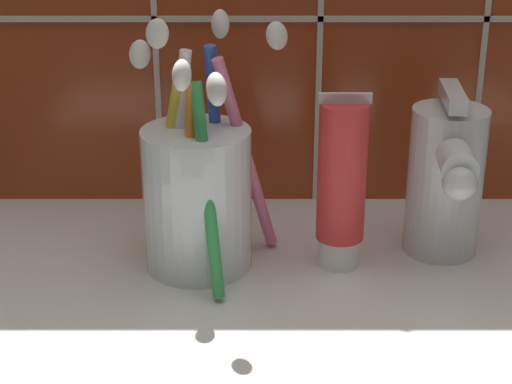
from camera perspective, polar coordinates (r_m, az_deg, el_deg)
name	(u,v)px	position (r cm, az deg, el deg)	size (l,w,h in cm)	color
sink_counter	(313,317)	(62.36, 3.84, -8.31)	(56.13, 39.03, 2.00)	silver
toothbrush_cup	(199,191)	(64.76, -3.81, 0.04)	(12.59, 12.15, 19.32)	silver
toothpaste_tube	(343,183)	(64.63, 5.82, 0.61)	(3.88, 3.69, 13.87)	white
sink_faucet	(448,178)	(68.00, 12.66, 0.94)	(5.91, 10.49, 13.45)	silver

